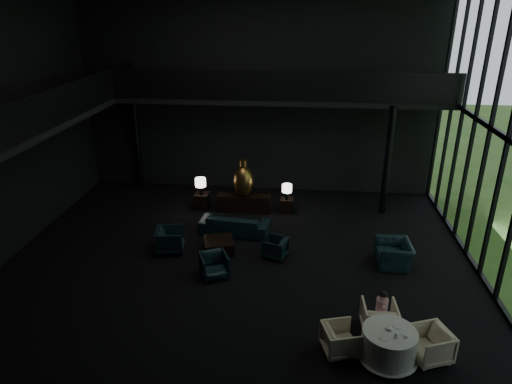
# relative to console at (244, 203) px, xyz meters

# --- Properties ---
(floor) EXTENTS (14.00, 12.00, 0.02)m
(floor) POSITION_rel_console_xyz_m (0.33, -3.60, -0.32)
(floor) COLOR black
(floor) RESTS_ON ground
(wall_back) EXTENTS (14.00, 0.04, 8.00)m
(wall_back) POSITION_rel_console_xyz_m (0.33, 2.40, 3.68)
(wall_back) COLOR black
(wall_back) RESTS_ON ground
(wall_front) EXTENTS (14.00, 0.04, 8.00)m
(wall_front) POSITION_rel_console_xyz_m (0.33, -9.60, 3.68)
(wall_front) COLOR black
(wall_front) RESTS_ON ground
(curtain_wall) EXTENTS (0.20, 12.00, 8.00)m
(curtain_wall) POSITION_rel_console_xyz_m (7.28, -3.60, 3.68)
(curtain_wall) COLOR black
(curtain_wall) RESTS_ON ground
(mezzanine_left) EXTENTS (2.00, 12.00, 0.25)m
(mezzanine_left) POSITION_rel_console_xyz_m (-5.67, -3.60, 3.68)
(mezzanine_left) COLOR black
(mezzanine_left) RESTS_ON wall_left
(mezzanine_back) EXTENTS (12.00, 2.00, 0.25)m
(mezzanine_back) POSITION_rel_console_xyz_m (1.33, 1.40, 3.68)
(mezzanine_back) COLOR black
(mezzanine_back) RESTS_ON wall_back
(railing_left) EXTENTS (0.06, 12.00, 1.00)m
(railing_left) POSITION_rel_console_xyz_m (-4.67, -3.60, 4.28)
(railing_left) COLOR black
(railing_left) RESTS_ON mezzanine_left
(railing_back) EXTENTS (12.00, 0.06, 1.00)m
(railing_back) POSITION_rel_console_xyz_m (1.33, 0.40, 4.28)
(railing_back) COLOR black
(railing_back) RESTS_ON mezzanine_back
(column_nw) EXTENTS (0.24, 0.24, 4.00)m
(column_nw) POSITION_rel_console_xyz_m (-4.67, 2.10, 1.68)
(column_nw) COLOR black
(column_nw) RESTS_ON floor
(column_ne) EXTENTS (0.24, 0.24, 4.00)m
(column_ne) POSITION_rel_console_xyz_m (5.13, 0.40, 1.68)
(column_ne) COLOR black
(column_ne) RESTS_ON floor
(console) EXTENTS (1.99, 0.45, 0.63)m
(console) POSITION_rel_console_xyz_m (0.00, 0.00, 0.00)
(console) COLOR black
(console) RESTS_ON floor
(bronze_urn) EXTENTS (0.74, 0.74, 1.39)m
(bronze_urn) POSITION_rel_console_xyz_m (0.00, -0.00, 0.91)
(bronze_urn) COLOR #915D1C
(bronze_urn) RESTS_ON console
(side_table_left) EXTENTS (0.53, 0.53, 0.58)m
(side_table_left) POSITION_rel_console_xyz_m (-1.60, 0.12, -0.02)
(side_table_left) COLOR black
(side_table_left) RESTS_ON floor
(table_lamp_left) EXTENTS (0.40, 0.40, 0.66)m
(table_lamp_left) POSITION_rel_console_xyz_m (-1.60, 0.01, 0.74)
(table_lamp_left) COLOR black
(table_lamp_left) RESTS_ON side_table_left
(side_table_right) EXTENTS (0.48, 0.48, 0.52)m
(side_table_right) POSITION_rel_console_xyz_m (1.60, 0.11, -0.05)
(side_table_right) COLOR black
(side_table_right) RESTS_ON floor
(table_lamp_right) EXTENTS (0.36, 0.36, 0.61)m
(table_lamp_right) POSITION_rel_console_xyz_m (1.60, 0.00, 0.64)
(table_lamp_right) COLOR black
(table_lamp_right) RESTS_ON side_table_right
(sofa) EXTENTS (2.58, 1.01, 0.98)m
(sofa) POSITION_rel_console_xyz_m (-0.08, -1.80, 0.18)
(sofa) COLOR black
(sofa) RESTS_ON floor
(lounge_armchair_west) EXTENTS (0.98, 1.03, 0.92)m
(lounge_armchair_west) POSITION_rel_console_xyz_m (-1.89, -3.20, 0.14)
(lounge_armchair_west) COLOR black
(lounge_armchair_west) RESTS_ON floor
(lounge_armchair_east) EXTENTS (0.72, 0.74, 0.61)m
(lounge_armchair_east) POSITION_rel_console_xyz_m (1.38, -3.22, -0.01)
(lounge_armchair_east) COLOR black
(lounge_armchair_east) RESTS_ON floor
(lounge_armchair_south) EXTENTS (0.93, 0.90, 0.74)m
(lounge_armchair_south) POSITION_rel_console_xyz_m (-0.27, -4.46, 0.05)
(lounge_armchair_south) COLOR black
(lounge_armchair_south) RESTS_ON floor
(window_armchair) EXTENTS (0.77, 1.16, 1.00)m
(window_armchair) POSITION_rel_console_xyz_m (4.89, -3.32, 0.18)
(window_armchair) COLOR black
(window_armchair) RESTS_ON floor
(coffee_table) EXTENTS (1.08, 1.08, 0.39)m
(coffee_table) POSITION_rel_console_xyz_m (-0.39, -3.05, -0.12)
(coffee_table) COLOR black
(coffee_table) RESTS_ON floor
(dining_table) EXTENTS (1.32, 1.32, 0.75)m
(dining_table) POSITION_rel_console_xyz_m (4.08, -7.34, 0.01)
(dining_table) COLOR white
(dining_table) RESTS_ON floor
(dining_chair_north) EXTENTS (0.84, 0.79, 0.84)m
(dining_chair_north) POSITION_rel_console_xyz_m (4.02, -6.39, 0.10)
(dining_chair_north) COLOR tan
(dining_chair_north) RESTS_ON floor
(dining_chair_east) EXTENTS (1.00, 1.03, 0.84)m
(dining_chair_east) POSITION_rel_console_xyz_m (4.97, -7.22, 0.10)
(dining_chair_east) COLOR #BBB294
(dining_chair_east) RESTS_ON floor
(dining_chair_west) EXTENTS (0.82, 0.85, 0.72)m
(dining_chair_west) POSITION_rel_console_xyz_m (3.06, -7.22, 0.04)
(dining_chair_west) COLOR beige
(dining_chair_west) RESTS_ON floor
(child) EXTENTS (0.27, 0.27, 0.58)m
(child) POSITION_rel_console_xyz_m (4.07, -6.32, 0.42)
(child) COLOR pink
(child) RESTS_ON dining_chair_north
(plate_a) EXTENTS (0.22, 0.22, 0.01)m
(plate_a) POSITION_rel_console_xyz_m (3.91, -7.56, 0.44)
(plate_a) COLOR white
(plate_a) RESTS_ON dining_table
(plate_b) EXTENTS (0.21, 0.21, 0.01)m
(plate_b) POSITION_rel_console_xyz_m (4.26, -7.16, 0.44)
(plate_b) COLOR white
(plate_b) RESTS_ON dining_table
(saucer) EXTENTS (0.21, 0.21, 0.01)m
(saucer) POSITION_rel_console_xyz_m (4.37, -7.38, 0.44)
(saucer) COLOR white
(saucer) RESTS_ON dining_table
(coffee_cup) EXTENTS (0.09, 0.09, 0.06)m
(coffee_cup) POSITION_rel_console_xyz_m (4.37, -7.52, 0.48)
(coffee_cup) COLOR white
(coffee_cup) RESTS_ON saucer
(cereal_bowl) EXTENTS (0.14, 0.14, 0.07)m
(cereal_bowl) POSITION_rel_console_xyz_m (4.06, -7.30, 0.47)
(cereal_bowl) COLOR white
(cereal_bowl) RESTS_ON dining_table
(cream_pot) EXTENTS (0.07, 0.07, 0.07)m
(cream_pot) POSITION_rel_console_xyz_m (4.15, -7.54, 0.47)
(cream_pot) COLOR #99999E
(cream_pot) RESTS_ON dining_table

